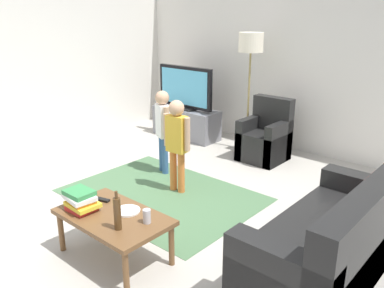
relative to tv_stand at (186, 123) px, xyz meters
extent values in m
plane|color=#B2ADA3|center=(1.63, -2.30, -0.24)|extent=(7.80, 7.80, 0.00)
cube|color=silver|center=(1.63, 0.70, 1.11)|extent=(6.00, 0.12, 2.70)
cube|color=silver|center=(-1.37, -2.30, 1.11)|extent=(0.12, 6.00, 2.70)
cube|color=#4C724C|center=(1.33, -1.91, -0.24)|extent=(2.20, 1.60, 0.01)
cube|color=slate|center=(0.00, 0.00, 0.01)|extent=(1.20, 0.44, 0.50)
cube|color=black|center=(0.00, -0.05, -0.14)|extent=(1.10, 0.32, 0.03)
cube|color=black|center=(0.00, -0.02, 0.27)|extent=(0.44, 0.28, 0.03)
cube|color=black|center=(0.00, -0.02, 0.63)|extent=(1.10, 0.07, 0.68)
cube|color=#59B2D8|center=(0.00, -0.06, 0.63)|extent=(1.00, 0.01, 0.58)
cube|color=black|center=(3.39, -2.02, -0.03)|extent=(0.80, 1.80, 0.42)
cube|color=black|center=(3.69, -2.02, 0.19)|extent=(0.20, 1.80, 0.86)
cube|color=black|center=(3.39, -2.82, 0.06)|extent=(0.80, 0.20, 0.60)
cube|color=black|center=(3.39, -1.22, 0.06)|extent=(0.80, 0.20, 0.60)
cube|color=#B22823|center=(3.54, -1.47, 0.32)|extent=(0.10, 0.32, 0.32)
cube|color=black|center=(1.60, -0.10, -0.03)|extent=(0.60, 0.60, 0.42)
cube|color=black|center=(1.60, 0.12, 0.21)|extent=(0.60, 0.16, 0.90)
cube|color=black|center=(1.36, -0.10, 0.06)|extent=(0.12, 0.60, 0.60)
cube|color=black|center=(1.84, -0.10, 0.06)|extent=(0.12, 0.60, 0.60)
cylinder|color=#262626|center=(1.14, 0.15, -0.23)|extent=(0.28, 0.28, 0.02)
cylinder|color=#99844C|center=(1.14, 0.15, 0.52)|extent=(0.03, 0.03, 1.50)
cylinder|color=silver|center=(1.14, 0.15, 1.40)|extent=(0.36, 0.36, 0.28)
cylinder|color=#33598C|center=(0.78, -1.35, 0.01)|extent=(0.08, 0.08, 0.50)
cylinder|color=#33598C|center=(0.89, -1.41, 0.01)|extent=(0.08, 0.08, 0.50)
cube|color=white|center=(0.84, -1.38, 0.47)|extent=(0.27, 0.22, 0.43)
sphere|color=tan|center=(0.84, -1.38, 0.78)|extent=(0.18, 0.18, 0.18)
cylinder|color=tan|center=(0.70, -1.31, 0.49)|extent=(0.07, 0.07, 0.39)
cylinder|color=tan|center=(0.98, -1.45, 0.49)|extent=(0.07, 0.07, 0.39)
cylinder|color=orange|center=(1.33, -1.70, 0.01)|extent=(0.08, 0.08, 0.51)
cylinder|color=orange|center=(1.45, -1.69, 0.01)|extent=(0.08, 0.08, 0.51)
cube|color=gold|center=(1.39, -1.70, 0.48)|extent=(0.25, 0.15, 0.43)
sphere|color=tan|center=(1.39, -1.70, 0.79)|extent=(0.18, 0.18, 0.18)
cylinder|color=tan|center=(1.24, -1.71, 0.50)|extent=(0.07, 0.07, 0.39)
cylinder|color=tan|center=(1.54, -1.69, 0.50)|extent=(0.07, 0.07, 0.39)
cube|color=brown|center=(1.93, -3.07, 0.16)|extent=(1.00, 0.60, 0.04)
cylinder|color=brown|center=(1.48, -3.32, -0.05)|extent=(0.05, 0.05, 0.38)
cylinder|color=brown|center=(2.38, -3.32, -0.05)|extent=(0.05, 0.05, 0.38)
cylinder|color=brown|center=(1.48, -2.82, -0.05)|extent=(0.05, 0.05, 0.38)
cylinder|color=brown|center=(2.38, -2.82, -0.05)|extent=(0.05, 0.05, 0.38)
cube|color=red|center=(1.65, -3.20, 0.19)|extent=(0.24, 0.21, 0.04)
cube|color=yellow|center=(1.66, -3.19, 0.23)|extent=(0.29, 0.23, 0.04)
cube|color=orange|center=(1.65, -3.19, 0.26)|extent=(0.25, 0.21, 0.03)
cube|color=white|center=(1.63, -3.20, 0.30)|extent=(0.30, 0.24, 0.04)
cube|color=#388C4C|center=(1.63, -3.19, 0.34)|extent=(0.25, 0.20, 0.04)
cylinder|color=#4C3319|center=(2.15, -3.19, 0.31)|extent=(0.06, 0.06, 0.27)
cylinder|color=#4C3319|center=(2.15, -3.19, 0.48)|extent=(0.02, 0.02, 0.06)
cube|color=black|center=(1.63, -2.97, 0.19)|extent=(0.18, 0.09, 0.02)
cylinder|color=silver|center=(2.25, -2.97, 0.24)|extent=(0.07, 0.07, 0.12)
cylinder|color=white|center=(1.98, -2.95, 0.18)|extent=(0.22, 0.22, 0.02)
cube|color=silver|center=(2.00, -2.95, 0.19)|extent=(0.14, 0.07, 0.01)
camera|label=1|loc=(4.47, -4.94, 1.85)|focal=37.73mm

